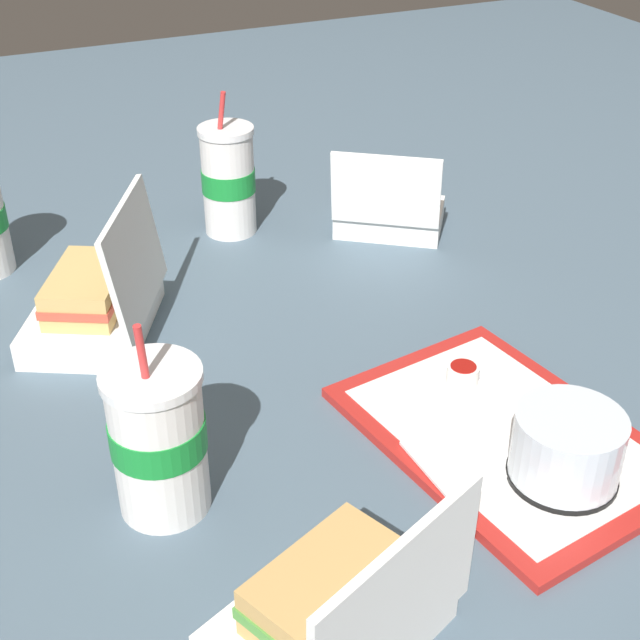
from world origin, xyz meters
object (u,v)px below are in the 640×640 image
Objects in this scene: clamshell_sandwich_front at (96,302)px; soda_cup_center at (158,439)px; soda_cup_right at (228,180)px; cake_container at (566,449)px; plastic_fork at (487,381)px; clamshell_sandwich_corner at (335,612)px; food_tray at (504,436)px; ketchup_cup at (463,374)px; clamshell_hotdog_back at (390,208)px.

clamshell_sandwich_front is 0.37m from soda_cup_center.
soda_cup_right reaches higher than soda_cup_center.
plastic_fork is at bearing 173.05° from cake_container.
soda_cup_right reaches higher than clamshell_sandwich_corner.
soda_cup_center is (0.36, -0.01, 0.04)m from clamshell_sandwich_front.
ketchup_cup is at bearing 177.06° from food_tray.
cake_container is 0.52× the size of soda_cup_center.
clamshell_sandwich_corner reaches higher than clamshell_hotdog_back.
clamshell_sandwich_corner is 1.01× the size of soda_cup_right.
ketchup_cup reaches higher than food_tray.
plastic_fork is (-0.18, 0.02, -0.04)m from cake_container.
ketchup_cup is at bearing -16.39° from clamshell_hotdog_back.
ketchup_cup is at bearing 132.46° from clamshell_sandwich_corner.
clamshell_hotdog_back reaches higher than ketchup_cup.
food_tray is 1.70× the size of soda_cup_right.
soda_cup_right is at bearing -163.28° from plastic_fork.
cake_container is at bearing 7.41° from food_tray.
clamshell_hotdog_back is (-0.43, 0.13, 0.01)m from ketchup_cup.
plastic_fork is at bearing -12.54° from clamshell_hotdog_back.
clamshell_hotdog_back is at bearing 163.61° from ketchup_cup.
ketchup_cup is 0.17× the size of clamshell_sandwich_corner.
food_tray is 10.15× the size of ketchup_cup.
food_tray is 0.55m from clamshell_hotdog_back.
food_tray is at bearing 9.50° from soda_cup_right.
soda_cup_center is at bearing -83.99° from ketchup_cup.
clamshell_sandwich_corner is at bearing 20.20° from soda_cup_center.
clamshell_hotdog_back is at bearing 169.96° from plastic_fork.
ketchup_cup is 0.40m from soda_cup_center.
cake_container is 2.97× the size of ketchup_cup.
soda_cup_right is at bearing -114.28° from clamshell_hotdog_back.
clamshell_hotdog_back is at bearing 166.07° from food_tray.
clamshell_sandwich_corner is at bearing -47.54° from ketchup_cup.
soda_cup_right reaches higher than plastic_fork.
clamshell_sandwich_front is 0.60m from clamshell_sandwich_corner.
soda_cup_center reaches higher than ketchup_cup.
clamshell_sandwich_corner reaches higher than ketchup_cup.
clamshell_sandwich_front is at bearing -127.10° from plastic_fork.
cake_container is at bearing -10.97° from clamshell_hotdog_back.
soda_cup_right is at bearing 166.89° from clamshell_sandwich_corner.
clamshell_sandwich_front is at bearing -143.08° from cake_container.
soda_cup_center is (-0.15, -0.39, 0.04)m from cake_container.
cake_container is 0.63m from clamshell_hotdog_back.
clamshell_hotdog_back is at bearing 65.72° from soda_cup_right.
soda_cup_center is (0.03, -0.42, 0.07)m from plastic_fork.
clamshell_sandwich_corner is at bearing -59.44° from food_tray.
clamshell_sandwich_front is at bearing 178.40° from soda_cup_center.
food_tray is 1.77× the size of soda_cup_center.
plastic_fork is 0.46× the size of soda_cup_right.
food_tray is 0.35m from clamshell_sandwich_corner.
soda_cup_center reaches higher than clamshell_sandwich_front.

